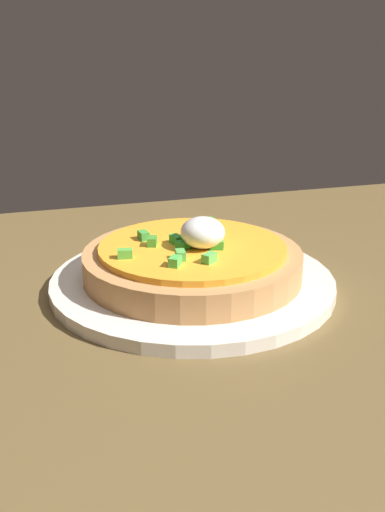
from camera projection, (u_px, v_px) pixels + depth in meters
dining_table at (301, 359)px, 44.68cm from camera, size 94.53×88.55×3.22cm
plate at (192, 281)px, 53.83cm from camera, size 26.61×26.61×1.16cm
pizza at (193, 260)px, 53.03cm from camera, size 20.43×20.43×5.95cm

